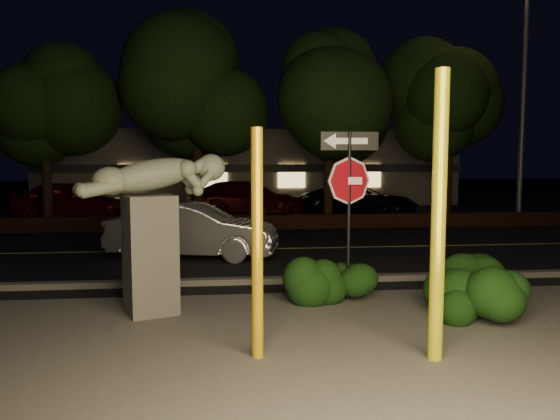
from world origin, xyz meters
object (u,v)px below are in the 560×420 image
object	(u,v)px
signpost	(349,181)
parked_car_darkred	(249,199)
sculpture	(152,216)
parked_car_dark	(359,201)
yellow_pole_right	(439,218)
streetlight	(519,70)
parked_car_red	(72,201)
yellow_pole_left	(257,245)
silver_sedan	(193,230)

from	to	relation	value
signpost	parked_car_darkred	distance (m)	13.77
sculpture	parked_car_dark	bearing A→B (deg)	42.27
yellow_pole_right	signpost	xyz separation A→B (m)	(-0.40, 3.00, 0.32)
yellow_pole_right	streetlight	distance (m)	16.21
sculpture	parked_car_red	xyz separation A→B (m)	(-4.87, 13.85, -0.79)
sculpture	parked_car_dark	xyz separation A→B (m)	(7.03, 13.98, -0.90)
sculpture	yellow_pole_left	bearing A→B (deg)	-75.82
signpost	parked_car_dark	bearing A→B (deg)	77.70
yellow_pole_right	signpost	distance (m)	3.05
parked_car_darkred	sculpture	bearing A→B (deg)	159.81
signpost	parked_car_dark	world-z (taller)	signpost
yellow_pole_right	signpost	size ratio (longest dim) A/B	1.21
yellow_pole_left	parked_car_darkred	world-z (taller)	yellow_pole_left
yellow_pole_right	parked_car_darkred	size ratio (longest dim) A/B	0.67
yellow_pole_right	parked_car_dark	world-z (taller)	yellow_pole_right
signpost	streetlight	distance (m)	14.03
silver_sedan	parked_car_darkred	size ratio (longest dim) A/B	0.79
yellow_pole_left	yellow_pole_right	bearing A→B (deg)	-8.23
parked_car_darkred	yellow_pole_right	bearing A→B (deg)	173.95
signpost	silver_sedan	world-z (taller)	signpost
sculpture	yellow_pole_right	bearing A→B (deg)	-54.85
signpost	streetlight	xyz separation A→B (m)	(8.85, 10.24, 3.67)
silver_sedan	parked_car_darkred	distance (m)	9.38
yellow_pole_left	streetlight	xyz separation A→B (m)	(10.65, 12.93, 4.34)
sculpture	streetlight	size ratio (longest dim) A/B	0.27
signpost	streetlight	size ratio (longest dim) A/B	0.31
sculpture	parked_car_darkred	bearing A→B (deg)	59.86
yellow_pole_right	parked_car_dark	xyz separation A→B (m)	(3.29, 16.49, -1.10)
sculpture	parked_car_dark	size ratio (longest dim) A/B	0.52
yellow_pole_left	sculpture	bearing A→B (deg)	125.22
yellow_pole_left	sculpture	world-z (taller)	yellow_pole_left
silver_sedan	parked_car_red	xyz separation A→B (m)	(-5.26, 8.87, 0.11)
streetlight	sculpture	bearing A→B (deg)	-136.10
parked_car_red	parked_car_darkred	xyz separation A→B (m)	(7.14, 0.31, -0.04)
sculpture	streetlight	world-z (taller)	streetlight
signpost	sculpture	bearing A→B (deg)	-168.50
signpost	sculpture	distance (m)	3.42
parked_car_red	parked_car_dark	xyz separation A→B (m)	(11.90, 0.14, -0.12)
silver_sedan	streetlight	bearing A→B (deg)	-51.43
parked_car_red	signpost	bearing A→B (deg)	-132.53
yellow_pole_right	parked_car_red	bearing A→B (deg)	117.78
yellow_pole_left	parked_car_red	distance (m)	17.28
streetlight	parked_car_darkred	bearing A→B (deg)	163.53
streetlight	parked_car_red	xyz separation A→B (m)	(-17.07, 3.11, -4.98)
yellow_pole_left	silver_sedan	size ratio (longest dim) A/B	0.69
yellow_pole_right	parked_car_darkred	xyz separation A→B (m)	(-1.47, 16.66, -1.02)
yellow_pole_left	parked_car_dark	distance (m)	17.09
signpost	yellow_pole_left	bearing A→B (deg)	-120.78
sculpture	parked_car_dark	distance (m)	15.68
yellow_pole_right	parked_car_darkred	world-z (taller)	yellow_pole_right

